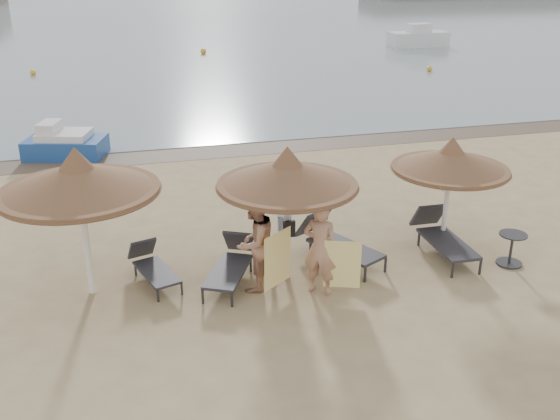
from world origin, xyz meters
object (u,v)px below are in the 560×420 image
(lounger_far_left, at_px, (152,265))
(pedal_boat, at_px, (65,144))
(palapa_center, at_px, (287,174))
(person_left, at_px, (255,235))
(palapa_left, at_px, (78,179))
(palapa_right, at_px, (451,160))
(lounger_far_right, at_px, (442,235))
(side_table, at_px, (511,250))
(lounger_near_right, at_px, (336,241))
(lounger_near_left, at_px, (232,263))
(person_right, at_px, (321,241))

(lounger_far_left, relative_size, pedal_boat, 0.62)
(palapa_center, relative_size, person_left, 1.22)
(palapa_center, relative_size, lounger_far_left, 1.63)
(pedal_boat, bearing_deg, palapa_left, -67.86)
(palapa_right, bearing_deg, pedal_boat, 133.12)
(lounger_far_right, distance_m, side_table, 1.42)
(lounger_near_right, relative_size, lounger_far_right, 1.04)
(side_table, bearing_deg, palapa_center, 171.39)
(lounger_near_right, bearing_deg, palapa_right, -26.64)
(lounger_near_left, distance_m, person_right, 1.91)
(person_left, bearing_deg, lounger_near_left, -89.10)
(lounger_far_left, relative_size, lounger_near_left, 0.87)
(palapa_right, xyz_separation_m, person_left, (-4.42, -0.80, -0.86))
(side_table, distance_m, person_right, 4.26)
(palapa_center, height_order, lounger_near_left, palapa_center)
(palapa_left, distance_m, lounger_near_left, 3.31)
(side_table, bearing_deg, palapa_left, 173.11)
(lounger_far_left, bearing_deg, palapa_right, -17.48)
(palapa_right, bearing_deg, lounger_far_right, -123.15)
(lounger_far_left, height_order, person_right, person_right)
(lounger_near_right, bearing_deg, lounger_near_left, 162.09)
(side_table, relative_size, person_right, 0.32)
(person_left, distance_m, pedal_boat, 10.57)
(palapa_right, bearing_deg, lounger_near_right, -179.90)
(person_right, bearing_deg, palapa_right, -121.01)
(lounger_far_left, distance_m, lounger_near_right, 3.80)
(lounger_near_left, height_order, person_right, person_right)
(palapa_center, height_order, lounger_far_right, palapa_center)
(lounger_near_left, relative_size, pedal_boat, 0.71)
(palapa_center, bearing_deg, side_table, -8.61)
(lounger_near_left, height_order, lounger_far_right, lounger_far_right)
(palapa_center, distance_m, person_right, 1.40)
(side_table, bearing_deg, pedal_boat, 132.52)
(lounger_near_left, bearing_deg, pedal_boat, 137.85)
(palapa_left, distance_m, person_right, 4.51)
(palapa_right, xyz_separation_m, side_table, (0.91, -1.19, -1.65))
(palapa_left, xyz_separation_m, palapa_center, (3.77, -0.31, -0.14))
(palapa_right, relative_size, lounger_near_left, 1.30)
(person_left, relative_size, pedal_boat, 0.83)
(palapa_left, distance_m, palapa_center, 3.78)
(lounger_near_right, relative_size, side_table, 3.11)
(palapa_center, xyz_separation_m, person_right, (0.43, -0.78, -1.08))
(palapa_center, xyz_separation_m, lounger_near_left, (-1.09, 0.13, -1.78))
(palapa_center, distance_m, person_left, 1.30)
(palapa_right, bearing_deg, palapa_center, -172.52)
(lounger_near_left, xyz_separation_m, side_table, (5.71, -0.83, -0.05))
(palapa_left, relative_size, lounger_near_left, 1.51)
(pedal_boat, bearing_deg, lounger_near_right, -40.36)
(palapa_center, bearing_deg, lounger_near_right, 21.97)
(lounger_far_left, relative_size, side_table, 2.43)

